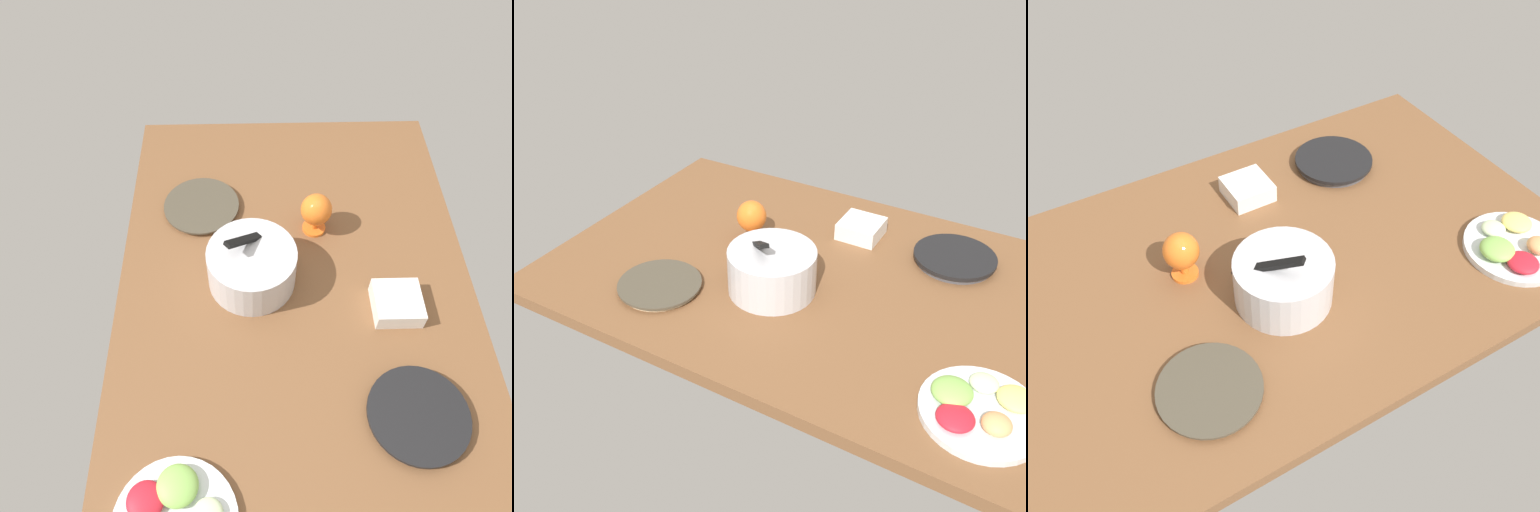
% 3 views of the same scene
% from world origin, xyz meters
% --- Properties ---
extents(ground_plane, '(1.60, 1.04, 0.04)m').
position_xyz_m(ground_plane, '(0.00, 0.00, -0.02)').
color(ground_plane, brown).
extents(dinner_plate_left, '(0.25, 0.25, 0.03)m').
position_xyz_m(dinner_plate_left, '(-0.34, -0.27, 0.02)').
color(dinner_plate_left, '#4C4C51').
rests_on(dinner_plate_left, ground_plane).
extents(dinner_plate_right, '(0.24, 0.24, 0.02)m').
position_xyz_m(dinner_plate_right, '(0.37, 0.29, 0.01)').
color(dinner_plate_right, beige).
rests_on(dinner_plate_right, ground_plane).
extents(mixing_bowl, '(0.25, 0.25, 0.19)m').
position_xyz_m(mixing_bowl, '(0.09, 0.13, 0.07)').
color(mixing_bowl, silver).
rests_on(mixing_bowl, ground_plane).
extents(fruit_platter, '(0.28, 0.28, 0.06)m').
position_xyz_m(fruit_platter, '(-0.55, 0.31, 0.02)').
color(fruit_platter, silver).
rests_on(fruit_platter, ground_plane).
extents(hurricane_glass_orange, '(0.10, 0.10, 0.14)m').
position_xyz_m(hurricane_glass_orange, '(0.28, -0.07, 0.09)').
color(hurricane_glass_orange, orange).
rests_on(hurricane_glass_orange, ground_plane).
extents(square_bowl_white, '(0.13, 0.13, 0.06)m').
position_xyz_m(square_bowl_white, '(-0.02, -0.28, 0.03)').
color(square_bowl_white, white).
rests_on(square_bowl_white, ground_plane).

